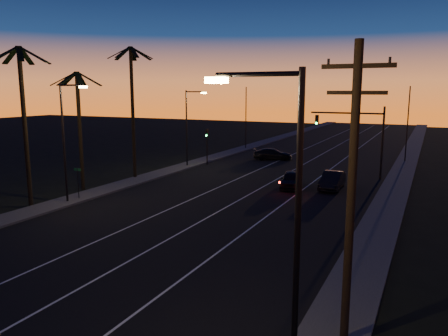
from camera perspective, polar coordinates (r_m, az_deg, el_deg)
The scene contains 21 objects.
road at distance 37.64m, azimuth 3.48°, elevation -2.93°, with size 20.00×170.00×0.01m, color black.
sidewalk_left at distance 43.02m, azimuth -10.47°, elevation -1.34°, with size 2.40×170.00×0.16m, color #343432.
sidewalk_right at distance 35.10m, azimuth 20.71°, elevation -4.41°, with size 2.40×170.00×0.16m, color #343432.
lane_stripe_left at distance 38.84m, azimuth -0.63°, elevation -2.49°, with size 0.12×160.00×0.01m, color silver.
lane_stripe_mid at distance 37.46m, azimuth 4.19°, elevation -2.99°, with size 0.12×160.00×0.01m, color silver.
lane_stripe_right at distance 36.36m, azimuth 9.33°, elevation -3.50°, with size 0.12×160.00×0.01m, color silver.
palm_near at distance 34.39m, azimuth -24.72°, elevation 6.84°, with size 4.25×4.16×11.53m.
palm_mid at distance 38.95m, azimuth -18.39°, elevation 6.31°, with size 4.25×4.16×10.03m.
palm_far at distance 42.80m, azimuth -11.89°, elevation 8.72°, with size 4.25×4.16×12.53m.
streetlight_left_near at distance 34.43m, azimuth -19.92°, elevation 4.24°, with size 2.55×0.26×9.00m.
streetlight_left_far at distance 48.72m, azimuth -4.60°, elevation 6.03°, with size 2.55×0.26×8.50m.
streetlight_right_near at distance 10.91m, azimuth 8.09°, elevation -6.74°, with size 2.55×0.26×9.00m.
street_sign at distance 35.72m, azimuth -18.54°, elevation -1.44°, with size 0.70×0.06×2.60m.
utility_pole at distance 14.50m, azimuth 16.32°, elevation -2.87°, with size 2.20×0.28×10.00m.
signal_mast at distance 44.63m, azimuth 17.05°, elevation 4.90°, with size 7.10×0.41×7.00m.
signal_post at distance 50.07m, azimuth -2.24°, elevation 3.67°, with size 0.28×0.37×4.20m.
far_pole_left at distance 64.11m, azimuth 2.88°, elevation 6.51°, with size 0.14×0.14×9.00m, color black.
far_pole_right at distance 56.19m, azimuth 22.85°, elevation 5.24°, with size 0.14×0.14×9.00m, color black.
lead_car at distance 38.86m, azimuth 8.77°, elevation -1.50°, with size 2.65×5.06×1.47m.
right_car at distance 39.12m, azimuth 13.97°, elevation -1.58°, with size 1.70×4.63×1.51m.
cross_car at distance 54.51m, azimuth 6.34°, elevation 1.83°, with size 5.19×3.57×1.39m.
Camera 1 is at (13.81, -3.98, 8.46)m, focal length 35.00 mm.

